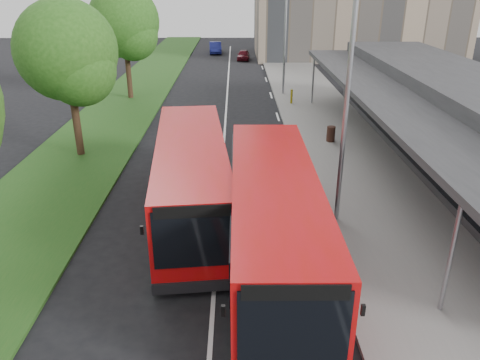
# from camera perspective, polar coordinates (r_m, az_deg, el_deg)

# --- Properties ---
(ground) EXTENTS (120.00, 120.00, 0.00)m
(ground) POSITION_cam_1_polar(r_m,az_deg,el_deg) (15.06, -2.88, -8.85)
(ground) COLOR black
(ground) RESTS_ON ground
(pavement) EXTENTS (5.00, 80.00, 0.15)m
(pavement) POSITION_cam_1_polar(r_m,az_deg,el_deg) (34.12, 8.63, 9.56)
(pavement) COLOR slate
(pavement) RESTS_ON ground
(grass_verge) EXTENTS (5.00, 80.00, 0.10)m
(grass_verge) POSITION_cam_1_polar(r_m,az_deg,el_deg) (34.55, -13.48, 9.31)
(grass_verge) COLOR #1D4E19
(grass_verge) RESTS_ON ground
(lane_centre_line) EXTENTS (0.12, 70.00, 0.01)m
(lane_centre_line) POSITION_cam_1_polar(r_m,az_deg,el_deg) (28.88, -1.80, 7.17)
(lane_centre_line) COLOR silver
(lane_centre_line) RESTS_ON ground
(kerb_dashes) EXTENTS (0.12, 56.00, 0.01)m
(kerb_dashes) POSITION_cam_1_polar(r_m,az_deg,el_deg) (32.85, 4.17, 9.11)
(kerb_dashes) COLOR silver
(kerb_dashes) RESTS_ON ground
(station_building) EXTENTS (7.70, 26.00, 4.00)m
(station_building) POSITION_cam_1_polar(r_m,az_deg,el_deg) (23.89, 24.99, 6.63)
(station_building) COLOR #2B2B2E
(station_building) RESTS_ON ground
(tree_mid) EXTENTS (4.58, 4.58, 7.35)m
(tree_mid) POSITION_cam_1_polar(r_m,az_deg,el_deg) (23.33, -20.28, 13.85)
(tree_mid) COLOR black
(tree_mid) RESTS_ON ground
(tree_far) EXTENTS (4.85, 4.85, 7.79)m
(tree_far) POSITION_cam_1_polar(r_m,az_deg,el_deg) (34.78, -13.93, 17.72)
(tree_far) COLOR black
(tree_far) RESTS_ON ground
(lamp_post_near) EXTENTS (1.44, 0.28, 8.00)m
(lamp_post_near) POSITION_cam_1_polar(r_m,az_deg,el_deg) (15.51, 12.68, 10.49)
(lamp_post_near) COLOR gray
(lamp_post_near) RESTS_ON pavement
(lamp_post_far) EXTENTS (1.44, 0.28, 8.00)m
(lamp_post_far) POSITION_cam_1_polar(r_m,az_deg,el_deg) (35.08, 5.40, 17.78)
(lamp_post_far) COLOR gray
(lamp_post_far) RESTS_ON pavement
(bus_main) EXTENTS (2.78, 10.26, 2.90)m
(bus_main) POSITION_cam_1_polar(r_m,az_deg,el_deg) (13.83, 4.14, -4.90)
(bus_main) COLOR #B30910
(bus_main) RESTS_ON ground
(bus_second) EXTENTS (3.51, 10.21, 2.84)m
(bus_second) POSITION_cam_1_polar(r_m,az_deg,el_deg) (16.81, -5.89, 0.22)
(bus_second) COLOR #B30910
(bus_second) RESTS_ON ground
(litter_bin) EXTENTS (0.47, 0.47, 0.79)m
(litter_bin) POSITION_cam_1_polar(r_m,az_deg,el_deg) (25.10, 11.01, 5.54)
(litter_bin) COLOR #321B14
(litter_bin) RESTS_ON pavement
(bollard) EXTENTS (0.20, 0.20, 0.96)m
(bollard) POSITION_cam_1_polar(r_m,az_deg,el_deg) (32.73, 6.30, 10.09)
(bollard) COLOR #D9C20B
(bollard) RESTS_ON pavement
(car_near) EXTENTS (1.50, 3.20, 1.06)m
(car_near) POSITION_cam_1_polar(r_m,az_deg,el_deg) (52.14, 0.41, 15.01)
(car_near) COLOR #510B16
(car_near) RESTS_ON ground
(car_far) EXTENTS (1.60, 3.98, 1.28)m
(car_far) POSITION_cam_1_polar(r_m,az_deg,el_deg) (57.12, -3.03, 15.82)
(car_far) COLOR navy
(car_far) RESTS_ON ground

